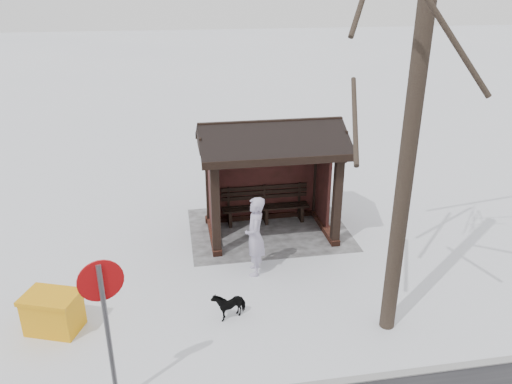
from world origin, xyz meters
TOP-DOWN VIEW (x-y plane):
  - ground at (0.00, 0.00)m, footprint 120.00×120.00m
  - kerb at (0.00, 5.50)m, footprint 120.00×0.15m
  - trampled_patch at (0.00, -0.20)m, footprint 4.20×3.20m
  - bus_shelter at (0.00, -0.16)m, footprint 3.60×2.40m
  - pedestrian at (0.71, 1.86)m, footprint 0.55×0.75m
  - dog at (1.50, 3.37)m, footprint 0.75×0.56m
  - grit_bin at (4.86, 3.23)m, footprint 1.20×1.01m
  - road_sign at (3.53, 5.28)m, footprint 0.65×0.21m

SIDE VIEW (x-z plane):
  - ground at x=0.00m, z-range 0.00..0.00m
  - trampled_patch at x=0.00m, z-range 0.00..0.02m
  - kerb at x=0.00m, z-range -0.02..0.04m
  - dog at x=1.50m, z-range 0.00..0.57m
  - grit_bin at x=4.86m, z-range 0.01..0.79m
  - pedestrian at x=0.71m, z-range 0.00..1.88m
  - road_sign at x=3.53m, z-range 0.55..3.16m
  - bus_shelter at x=0.00m, z-range 0.62..3.71m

